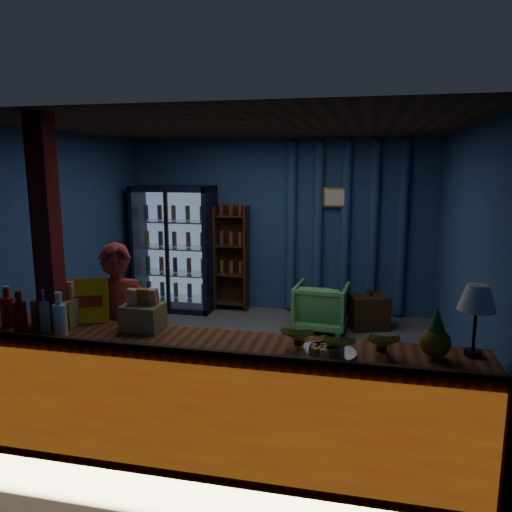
{
  "coord_description": "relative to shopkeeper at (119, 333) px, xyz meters",
  "views": [
    {
      "loc": [
        1.33,
        -5.21,
        2.22
      ],
      "look_at": [
        0.19,
        -0.2,
        1.27
      ],
      "focal_mm": 35.0,
      "sensor_mm": 36.0,
      "label": 1
    }
  ],
  "objects": [
    {
      "name": "framed_picture",
      "position": [
        1.59,
        3.54,
        0.97
      ],
      "size": [
        0.36,
        0.04,
        0.28
      ],
      "color": "gold",
      "rests_on": "room_walls"
    },
    {
      "name": "soda_bottles",
      "position": [
        -0.41,
        -0.56,
        0.3
      ],
      "size": [
        0.62,
        0.18,
        0.34
      ],
      "color": "red",
      "rests_on": "counter"
    },
    {
      "name": "pineapple",
      "position": [
        2.54,
        -0.45,
        0.31
      ],
      "size": [
        0.2,
        0.2,
        0.34
      ],
      "color": "brown",
      "rests_on": "counter"
    },
    {
      "name": "shopkeeper",
      "position": [
        0.0,
        0.0,
        0.0
      ],
      "size": [
        0.63,
        0.48,
        1.56
      ],
      "primitive_type": "imported",
      "rotation": [
        0.0,
        0.0,
        0.21
      ],
      "color": "maroon",
      "rests_on": "ground"
    },
    {
      "name": "counter",
      "position": [
        0.74,
        -0.47,
        -0.31
      ],
      "size": [
        4.4,
        0.57,
        0.99
      ],
      "color": "brown",
      "rests_on": "ground"
    },
    {
      "name": "snack_box_centre",
      "position": [
        0.38,
        -0.31,
        0.28
      ],
      "size": [
        0.31,
        0.26,
        0.32
      ],
      "color": "#987649",
      "rests_on": "counter"
    },
    {
      "name": "beverage_cooler",
      "position": [
        -0.81,
        3.36,
        0.15
      ],
      "size": [
        1.2,
        0.62,
        1.9
      ],
      "color": "black",
      "rests_on": "ground"
    },
    {
      "name": "snack_box_left",
      "position": [
        -0.33,
        -0.34,
        0.29
      ],
      "size": [
        0.35,
        0.29,
        0.35
      ],
      "color": "#987649",
      "rests_on": "counter"
    },
    {
      "name": "ground",
      "position": [
        0.74,
        1.44,
        -0.78
      ],
      "size": [
        4.6,
        4.6,
        0.0
      ],
      "primitive_type": "plane",
      "color": "#515154",
      "rests_on": "ground"
    },
    {
      "name": "bottle_shelf",
      "position": [
        0.04,
        3.5,
        0.01
      ],
      "size": [
        0.5,
        0.28,
        1.6
      ],
      "color": "#381D12",
      "rests_on": "ground"
    },
    {
      "name": "room_walls",
      "position": [
        0.74,
        1.44,
        0.79
      ],
      "size": [
        4.6,
        4.6,
        4.6
      ],
      "color": "navy",
      "rests_on": "ground"
    },
    {
      "name": "banana_bunches",
      "position": [
        1.91,
        -0.47,
        0.26
      ],
      "size": [
        0.83,
        0.31,
        0.18
      ],
      "color": "gold",
      "rests_on": "counter"
    },
    {
      "name": "side_table",
      "position": [
        2.12,
        2.97,
        -0.55
      ],
      "size": [
        0.59,
        0.51,
        0.55
      ],
      "color": "#381D12",
      "rests_on": "ground"
    },
    {
      "name": "table_lamp",
      "position": [
        2.79,
        -0.34,
        0.55
      ],
      "size": [
        0.25,
        0.25,
        0.49
      ],
      "color": "black",
      "rests_on": "counter"
    },
    {
      "name": "support_post",
      "position": [
        -0.31,
        -0.46,
        0.52
      ],
      "size": [
        0.16,
        0.16,
        2.6
      ],
      "primitive_type": "cube",
      "color": "maroon",
      "rests_on": "ground"
    },
    {
      "name": "curtain_folds",
      "position": [
        1.74,
        3.58,
        0.52
      ],
      "size": [
        1.74,
        0.14,
        2.5
      ],
      "color": "navy",
      "rests_on": "room_walls"
    },
    {
      "name": "yellow_sign",
      "position": [
        -0.18,
        -0.3,
        0.35
      ],
      "size": [
        0.45,
        0.27,
        0.36
      ],
      "color": "yellow",
      "rests_on": "counter"
    },
    {
      "name": "pastry_tray",
      "position": [
        1.83,
        -0.53,
        0.19
      ],
      "size": [
        0.41,
        0.41,
        0.07
      ],
      "color": "silver",
      "rests_on": "counter"
    },
    {
      "name": "green_chair",
      "position": [
        1.5,
        2.78,
        -0.46
      ],
      "size": [
        0.74,
        0.76,
        0.65
      ],
      "primitive_type": "imported",
      "rotation": [
        0.0,
        0.0,
        3.07
      ],
      "color": "#51A256",
      "rests_on": "ground"
    }
  ]
}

